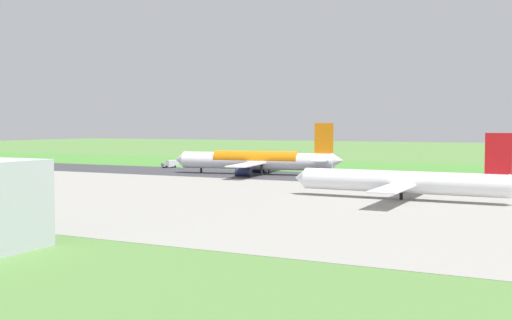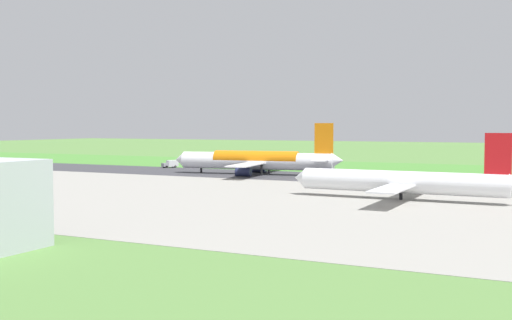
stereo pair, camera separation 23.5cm
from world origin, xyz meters
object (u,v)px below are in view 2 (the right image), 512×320
service_car_followme (4,169)px  no_stopping_sign (320,163)px  airliner_parked_near (402,182)px  traffic_cone_orange (299,166)px  service_truck_baggage (171,164)px  airliner_main (257,161)px  service_truck_fuel (453,186)px

service_car_followme → no_stopping_sign: size_ratio=1.60×
airliner_parked_near → traffic_cone_orange: bearing=-55.7°
service_car_followme → traffic_cone_orange: (-77.92, -62.83, -0.57)m
airliner_parked_near → service_car_followme: 134.68m
no_stopping_sign → service_truck_baggage: bearing=27.3°
service_car_followme → airliner_parked_near: bearing=172.1°
airliner_parked_near → no_stopping_sign: bearing=-59.9°
airliner_main → service_truck_baggage: 43.74m
service_truck_baggage → airliner_parked_near: bearing=148.5°
traffic_cone_orange → service_truck_fuel: bearing=135.9°
service_truck_baggage → traffic_cone_orange: 46.22m
service_truck_baggage → no_stopping_sign: (-47.60, -24.56, 0.28)m
service_car_followme → airliner_main: bearing=-161.7°
airliner_main → traffic_cone_orange: airliner_main is taller
service_truck_fuel → no_stopping_sign: size_ratio=2.17×
airliner_main → traffic_cone_orange: size_ratio=98.30×
no_stopping_sign → traffic_cone_orange: no_stopping_sign is taller
airliner_parked_near → airliner_main: bearing=-39.3°
service_truck_fuel → no_stopping_sign: 83.37m
airliner_main → airliner_parked_near: bearing=140.7°
airliner_main → service_car_followme: 83.22m
airliner_parked_near → service_truck_baggage: airliner_parked_near is taller
airliner_parked_near → no_stopping_sign: (48.18, -83.24, -2.06)m
no_stopping_sign → traffic_cone_orange: size_ratio=5.18×
service_truck_baggage → service_truck_fuel: (-102.76, 37.96, 0.00)m
no_stopping_sign → traffic_cone_orange: 7.68m
no_stopping_sign → traffic_cone_orange: (7.28, 1.97, -1.41)m
airliner_main → service_car_followme: bearing=18.3°
service_truck_fuel → traffic_cone_orange: 86.99m
airliner_parked_near → service_car_followme: (133.38, -18.44, -2.89)m
service_car_followme → service_truck_fuel: bearing=-179.1°
airliner_parked_near → traffic_cone_orange: size_ratio=85.06×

